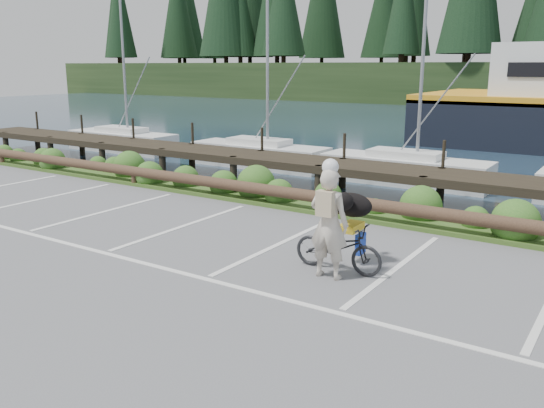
% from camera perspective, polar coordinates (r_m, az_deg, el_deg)
% --- Properties ---
extents(ground, '(72.00, 72.00, 0.00)m').
position_cam_1_polar(ground, '(10.49, -5.28, -6.76)').
color(ground, '#575759').
extents(vegetation_strip, '(34.00, 1.60, 0.10)m').
position_cam_1_polar(vegetation_strip, '(14.80, 7.60, -0.57)').
color(vegetation_strip, '#3D5B21').
rests_on(vegetation_strip, ground).
extents(log_rail, '(32.00, 0.30, 0.60)m').
position_cam_1_polar(log_rail, '(14.20, 6.35, -1.34)').
color(log_rail, '#443021').
rests_on(log_rail, ground).
extents(bicycle, '(1.71, 0.62, 0.89)m').
position_cam_1_polar(bicycle, '(10.46, 6.58, -4.27)').
color(bicycle, black).
rests_on(bicycle, ground).
extents(cyclist, '(0.72, 0.48, 1.95)m').
position_cam_1_polar(cyclist, '(9.97, 5.67, -1.96)').
color(cyclist, beige).
rests_on(cyclist, ground).
extents(dog, '(0.40, 0.80, 0.46)m').
position_cam_1_polar(dog, '(10.76, 7.93, -0.09)').
color(dog, black).
rests_on(dog, bicycle).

